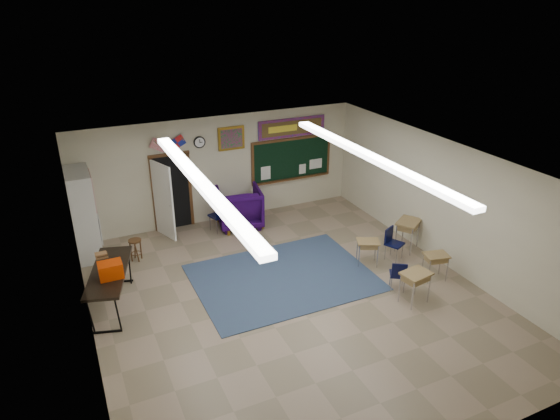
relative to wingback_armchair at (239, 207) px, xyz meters
name	(u,v)px	position (x,y,z in m)	size (l,w,h in m)	color
floor	(290,298)	(-0.29, -3.86, -0.55)	(9.00, 9.00, 0.00)	gray
back_wall	(220,169)	(-0.29, 0.64, 0.95)	(8.00, 0.04, 3.00)	beige
front_wall	(444,379)	(-0.29, -8.36, 0.95)	(8.00, 0.04, 3.00)	beige
left_wall	(83,280)	(-4.29, -3.86, 0.95)	(0.04, 9.00, 3.00)	beige
right_wall	(444,203)	(3.71, -3.86, 0.95)	(0.04, 9.00, 3.00)	beige
ceiling	(292,166)	(-0.29, -3.86, 2.45)	(8.00, 9.00, 0.04)	silver
area_rug	(283,277)	(-0.09, -3.06, -0.54)	(4.00, 3.00, 0.02)	navy
fluorescent_strips	(292,169)	(-0.29, -3.86, 2.39)	(3.86, 6.00, 0.10)	white
doorway	(170,194)	(-1.79, 0.50, 0.51)	(1.10, 0.89, 2.16)	black
chalkboard	(292,160)	(1.91, 0.61, 0.92)	(2.55, 0.14, 1.30)	#543118
bulletin_board	(292,128)	(1.91, 0.61, 1.90)	(2.10, 0.05, 0.55)	red
framed_art_print	(231,138)	(0.06, 0.61, 1.80)	(0.75, 0.05, 0.65)	olive
wall_clock	(199,142)	(-0.84, 0.61, 1.80)	(0.32, 0.05, 0.32)	black
wall_flags	(168,142)	(-1.69, 0.58, 1.93)	(1.16, 0.06, 0.70)	red
storage_cabinet	(84,214)	(-4.00, -0.01, 0.55)	(0.59, 1.25, 2.20)	silver
wingback_armchair	(239,207)	(0.00, 0.00, 0.00)	(1.17, 1.21, 1.10)	#1F0539
student_chair_reading	(218,216)	(-0.66, -0.08, -0.12)	(0.43, 0.43, 0.86)	black
student_chair_desk_a	(398,275)	(1.99, -4.54, -0.19)	(0.36, 0.36, 0.73)	black
student_chair_desk_b	(394,245)	(2.73, -3.42, -0.14)	(0.41, 0.41, 0.81)	black
student_desk_front_left	(367,251)	(2.00, -3.35, -0.20)	(0.64, 0.58, 0.63)	olive
student_desk_front_right	(407,233)	(3.36, -3.12, -0.11)	(0.82, 0.77, 0.79)	olive
student_desk_back_left	(415,286)	(2.00, -5.10, -0.15)	(0.67, 0.54, 0.72)	olive
student_desk_back_right	(435,265)	(3.03, -4.55, -0.19)	(0.60, 0.50, 0.63)	olive
folding_table	(111,287)	(-3.79, -2.57, -0.08)	(1.24, 2.17, 1.18)	black
wooden_stool	(136,250)	(-3.00, -0.80, -0.26)	(0.31, 0.31, 0.55)	#4F3117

